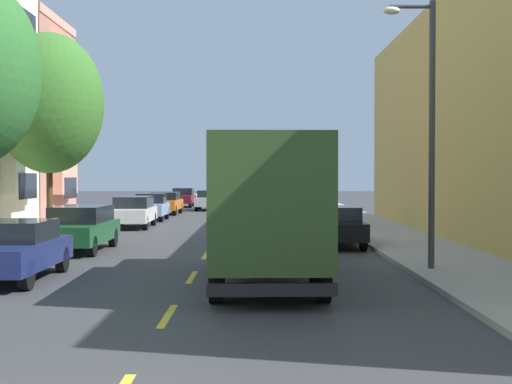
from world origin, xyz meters
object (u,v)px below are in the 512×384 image
street_tree_third (49,103)px  delivery_box_truck (265,202)px  parked_wagon_white (133,211)px  parked_sedan_orange (165,203)px  parked_wagon_forest (80,227)px  moving_silver_sedan (209,200)px  parked_hatchback_teal (292,199)px  parked_sedan_navy (13,249)px  parked_sedan_black (335,225)px  parked_hatchback_burgundy (183,197)px  street_lamp (426,114)px  parked_hatchback_sky (150,207)px  parked_sedan_charcoal (315,214)px

street_tree_third → delivery_box_truck: size_ratio=0.97×
street_tree_third → parked_wagon_white: (2.05, 7.02, -4.51)m
parked_sedan_orange → parked_wagon_forest: 22.92m
street_tree_third → delivery_box_truck: street_tree_third is taller
street_tree_third → parked_sedan_orange: (2.14, 18.97, -4.56)m
moving_silver_sedan → parked_hatchback_teal: bearing=20.3°
parked_sedan_navy → parked_sedan_black: same height
parked_hatchback_burgundy → moving_silver_sedan: 5.73m
parked_hatchback_teal → moving_silver_sedan: (-6.13, -2.27, -0.01)m
parked_sedan_navy → parked_sedan_orange: (-0.01, 29.73, 0.00)m
street_lamp → parked_sedan_black: size_ratio=1.52×
parked_sedan_black → parked_hatchback_burgundy: size_ratio=1.12×
parked_sedan_navy → parked_wagon_white: (-0.09, 17.78, 0.05)m
delivery_box_truck → parked_hatchback_burgundy: delivery_box_truck is taller
street_lamp → parked_hatchback_burgundy: (-10.17, 39.36, -3.35)m
street_lamp → parked_sedan_black: street_lamp is taller
parked_sedan_navy → parked_wagon_white: 17.78m
parked_sedan_orange → moving_silver_sedan: size_ratio=1.01×
parked_sedan_navy → parked_sedan_orange: 29.73m
moving_silver_sedan → parked_wagon_white: bearing=-98.2°
street_lamp → parked_sedan_black: (-1.55, 7.19, -3.36)m
parked_wagon_white → street_tree_third: bearing=-106.3°
parked_sedan_navy → moving_silver_sedan: size_ratio=1.00×
parked_hatchback_burgundy → parked_wagon_white: bearing=-90.3°
parked_sedan_navy → parked_hatchback_burgundy: (0.04, 40.55, 0.01)m
street_tree_third → parked_hatchback_burgundy: street_tree_third is taller
parked_hatchback_sky → moving_silver_sedan: 12.28m
parked_hatchback_sky → parked_hatchback_burgundy: bearing=89.7°
parked_hatchback_sky → parked_wagon_forest: size_ratio=0.85×
parked_hatchback_sky → street_tree_third: bearing=-99.5°
parked_hatchback_burgundy → moving_silver_sedan: parked_hatchback_burgundy is taller
delivery_box_truck → parked_wagon_white: (-6.15, 18.27, -1.11)m
parked_sedan_navy → parked_hatchback_teal: bearing=77.1°
parked_hatchback_sky → parked_wagon_forest: same height
street_tree_third → parked_sedan_navy: 11.88m
parked_hatchback_sky → parked_hatchback_teal: size_ratio=1.00×
delivery_box_truck → moving_silver_sedan: 36.05m
parked_wagon_forest → parked_hatchback_teal: same height
delivery_box_truck → parked_sedan_charcoal: size_ratio=1.80×
parked_hatchback_sky → moving_silver_sedan: parked_hatchback_sky is taller
parked_wagon_forest → parked_hatchback_burgundy: 33.74m
parked_wagon_forest → moving_silver_sedan: 28.65m
parked_wagon_white → parked_wagon_forest: bearing=-89.7°
parked_sedan_charcoal → moving_silver_sedan: bearing=107.9°
parked_sedan_black → parked_sedan_orange: 23.04m
delivery_box_truck → parked_hatchback_burgundy: size_ratio=2.01×
parked_sedan_orange → parked_sedan_charcoal: (8.60, -13.40, 0.00)m
parked_sedan_orange → parked_sedan_charcoal: same height
moving_silver_sedan → parked_sedan_charcoal: bearing=-72.1°
parked_sedan_orange → moving_silver_sedan: same height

